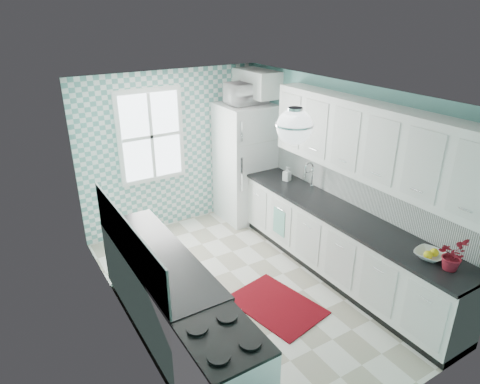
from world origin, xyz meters
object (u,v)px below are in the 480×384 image
fruit_bowl (430,255)px  fridge (246,162)px  ceiling_light (294,126)px  microwave (246,93)px  potted_plant (452,255)px  stove (224,378)px  sink (303,191)px

fruit_bowl → fridge: bearing=91.5°
ceiling_light → fruit_bowl: (1.20, -0.85, -1.35)m
fridge → microwave: microwave is taller
fridge → microwave: bearing=52.8°
potted_plant → stove: bearing=171.4°
stove → microwave: size_ratio=1.52×
fridge → potted_plant: 3.66m
ceiling_light → microwave: 2.81m
stove → microwave: 4.34m
ceiling_light → fridge: 3.11m
fruit_bowl → microwave: (-0.09, 3.43, 1.13)m
microwave → fridge: bearing=50.8°
stove → potted_plant: (2.40, -0.36, 0.62)m
ceiling_light → fruit_bowl: size_ratio=1.18×
ceiling_light → potted_plant: size_ratio=1.10×
ceiling_light → potted_plant: bearing=-41.9°
sink → fruit_bowl: (-0.00, -2.07, 0.04)m
ceiling_light → stove: bearing=-149.1°
fruit_bowl → potted_plant: 0.26m
potted_plant → microwave: 3.79m
ceiling_light → stove: size_ratio=0.38×
potted_plant → ceiling_light: bearing=138.1°
sink → microwave: (-0.09, 1.36, 1.18)m
fruit_bowl → microwave: microwave is taller
fridge → fruit_bowl: fridge is taller
stove → potted_plant: size_ratio=2.87×
ceiling_light → fruit_bowl: bearing=-35.3°
fridge → stove: fridge is taller
fridge → sink: 1.36m
stove → sink: sink is taller
stove → fridge: bearing=54.5°
fridge → fruit_bowl: (0.09, -3.43, 0.00)m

